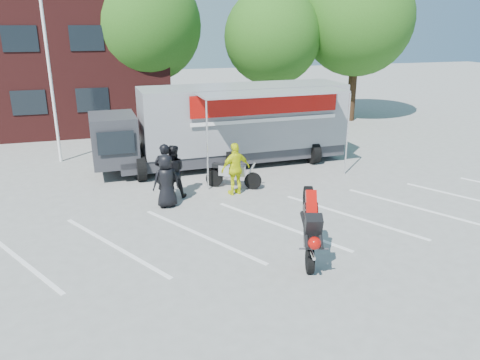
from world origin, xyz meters
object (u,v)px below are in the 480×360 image
tree_right (357,20)px  spectator_leather_b (165,172)px  parked_motorcycle (234,188)px  spectator_leather_a (166,181)px  spectator_hivis (236,169)px  transporter_truck (233,164)px  tree_left (144,25)px  spectator_leather_c (173,172)px  tree_mid (272,37)px  flagpole (52,40)px  stunt_bike_rider (306,258)px

tree_right → spectator_leather_b: (-12.73, -10.37, -4.90)m
parked_motorcycle → spectator_leather_a: 2.96m
spectator_leather_b → spectator_hivis: bearing=-168.4°
parked_motorcycle → spectator_leather_b: (-2.51, -0.46, 0.97)m
transporter_truck → spectator_leather_a: 5.34m
tree_left → spectator_leather_c: tree_left is taller
tree_right → parked_motorcycle: tree_right is taller
tree_left → spectator_leather_a: size_ratio=4.88×
tree_mid → spectator_hivis: size_ratio=4.16×
spectator_leather_a → spectator_leather_c: (0.34, 0.82, 0.04)m
tree_mid → tree_right: tree_right is taller
tree_mid → tree_right: 5.11m
flagpole → spectator_leather_b: bearing=-59.1°
parked_motorcycle → spectator_leather_c: bearing=126.4°
spectator_leather_b → stunt_bike_rider: bearing=134.4°
tree_mid → spectator_leather_a: size_ratio=4.34×
flagpole → spectator_leather_c: size_ratio=4.34×
spectator_hivis → spectator_leather_a: bearing=-0.9°
spectator_leather_b → tree_left: bearing=-77.5°
parked_motorcycle → flagpole: bearing=76.1°
tree_mid → parked_motorcycle: size_ratio=3.67×
spectator_hivis → parked_motorcycle: bearing=-111.6°
tree_mid → spectator_leather_a: 14.52m
transporter_truck → spectator_leather_c: size_ratio=5.62×
parked_motorcycle → spectator_hivis: (-0.10, -0.65, 0.92)m
stunt_bike_rider → spectator_leather_a: size_ratio=1.21×
parked_motorcycle → spectator_leather_a: size_ratio=1.18×
spectator_leather_b → flagpole: bearing=-43.1°
tree_left → stunt_bike_rider: bearing=-83.0°
tree_right → stunt_bike_rider: tree_right is taller
spectator_leather_c → spectator_hivis: size_ratio=1.00×
spectator_leather_c → tree_mid: bearing=-118.8°
parked_motorcycle → spectator_hivis: size_ratio=1.13×
tree_left → stunt_bike_rider: 18.13m
tree_mid → transporter_truck: (-4.45, -7.50, -4.94)m
spectator_leather_a → tree_right: bearing=-147.0°
spectator_hivis → tree_right: bearing=-146.8°
flagpole → tree_mid: size_ratio=1.04×
spectator_leather_c → spectator_hivis: spectator_hivis is taller
transporter_truck → spectator_leather_b: 4.80m
tree_mid → spectator_leather_c: (-7.46, -10.74, -4.02)m
spectator_leather_a → parked_motorcycle: bearing=-163.8°
tree_right → spectator_leather_c: bearing=-140.6°
tree_mid → spectator_hivis: bearing=-115.7°
tree_right → spectator_hivis: tree_right is taller
tree_mid → stunt_bike_rider: size_ratio=3.60×
flagpole → tree_mid: 12.31m
spectator_leather_a → spectator_leather_b: 0.70m
spectator_hivis → tree_left: bearing=-94.6°
flagpole → spectator_hivis: flagpole is taller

